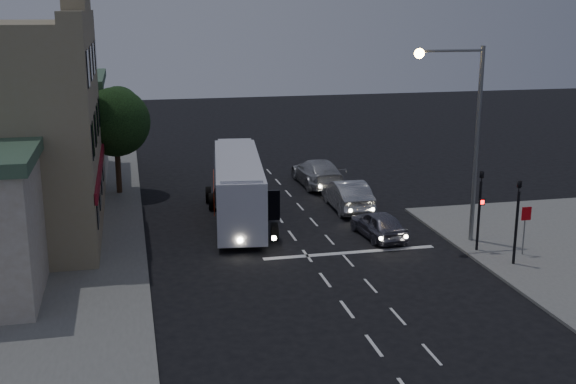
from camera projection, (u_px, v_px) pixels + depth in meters
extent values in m
plane|color=black|center=(319.00, 271.00, 30.28)|extent=(120.00, 120.00, 0.00)
cube|color=slate|center=(18.00, 234.00, 35.08)|extent=(12.00, 50.00, 0.12)
cube|color=silver|center=(374.00, 345.00, 23.67)|extent=(0.12, 1.60, 0.01)
cube|color=silver|center=(347.00, 309.00, 26.50)|extent=(0.12, 1.60, 0.01)
cube|color=silver|center=(325.00, 280.00, 29.34)|extent=(0.12, 1.60, 0.01)
cube|color=silver|center=(307.00, 256.00, 32.17)|extent=(0.12, 1.60, 0.01)
cube|color=silver|center=(292.00, 236.00, 35.01)|extent=(0.12, 1.60, 0.01)
cube|color=silver|center=(279.00, 218.00, 37.84)|extent=(0.12, 1.60, 0.01)
cube|color=silver|center=(268.00, 204.00, 40.68)|extent=(0.12, 1.60, 0.01)
cube|color=silver|center=(259.00, 191.00, 43.51)|extent=(0.12, 1.60, 0.01)
cube|color=silver|center=(250.00, 180.00, 46.35)|extent=(0.12, 1.60, 0.01)
cube|color=silver|center=(432.00, 354.00, 23.06)|extent=(0.10, 1.50, 0.01)
cube|color=silver|center=(398.00, 316.00, 25.89)|extent=(0.10, 1.50, 0.01)
cube|color=silver|center=(371.00, 286.00, 28.73)|extent=(0.10, 1.50, 0.01)
cube|color=silver|center=(348.00, 261.00, 31.56)|extent=(0.10, 1.50, 0.01)
cube|color=silver|center=(330.00, 240.00, 34.40)|extent=(0.10, 1.50, 0.01)
cube|color=silver|center=(314.00, 222.00, 37.23)|extent=(0.10, 1.50, 0.01)
cube|color=silver|center=(300.00, 207.00, 40.07)|extent=(0.10, 1.50, 0.01)
cube|color=silver|center=(288.00, 193.00, 42.90)|extent=(0.10, 1.50, 0.01)
cube|color=silver|center=(278.00, 182.00, 45.74)|extent=(0.10, 1.50, 0.01)
cube|color=silver|center=(269.00, 172.00, 48.57)|extent=(0.10, 1.50, 0.01)
cube|color=silver|center=(350.00, 253.00, 32.59)|extent=(8.00, 0.35, 0.01)
cube|color=silver|center=(238.00, 187.00, 37.19)|extent=(3.54, 11.09, 2.91)
cube|color=silver|center=(238.00, 158.00, 36.82)|extent=(3.13, 10.69, 0.16)
cube|color=black|center=(257.00, 206.00, 31.97)|extent=(2.09, 0.35, 1.36)
cube|color=black|center=(258.00, 173.00, 37.72)|extent=(1.10, 9.02, 0.82)
cube|color=black|center=(215.00, 175.00, 37.23)|extent=(1.10, 9.02, 0.82)
cube|color=#BD1D00|center=(257.00, 189.00, 38.40)|extent=(0.61, 4.96, 1.27)
cube|color=#BD1D00|center=(214.00, 191.00, 37.91)|extent=(0.61, 4.96, 1.27)
cylinder|color=black|center=(227.00, 235.00, 33.68)|extent=(0.42, 0.94, 0.91)
cylinder|color=black|center=(275.00, 232.00, 34.16)|extent=(0.42, 0.94, 0.91)
cylinder|color=black|center=(212.00, 201.00, 39.43)|extent=(0.42, 0.94, 0.91)
cylinder|color=black|center=(253.00, 199.00, 39.91)|extent=(0.42, 0.94, 0.91)
cylinder|color=black|center=(208.00, 194.00, 40.89)|extent=(0.42, 0.94, 0.91)
cylinder|color=black|center=(248.00, 192.00, 41.37)|extent=(0.42, 0.94, 0.91)
cylinder|color=#FFF2CC|center=(240.00, 240.00, 32.14)|extent=(0.24, 0.07, 0.24)
cylinder|color=#FFF2CC|center=(274.00, 238.00, 32.46)|extent=(0.24, 0.07, 0.24)
imported|color=slate|center=(379.00, 224.00, 34.55)|extent=(1.97, 4.08, 1.34)
imported|color=#B6B6B6|center=(347.00, 195.00, 39.41)|extent=(1.84, 5.01, 1.64)
imported|color=#B6B6B6|center=(317.00, 172.00, 44.69)|extent=(2.39, 5.69, 1.64)
cylinder|color=black|center=(479.00, 216.00, 32.22)|extent=(0.12, 0.12, 3.20)
imported|color=black|center=(482.00, 171.00, 31.70)|extent=(0.15, 0.18, 0.90)
cube|color=black|center=(482.00, 202.00, 31.87)|extent=(0.25, 0.12, 0.30)
cube|color=#FF0C0C|center=(482.00, 202.00, 31.80)|extent=(0.16, 0.02, 0.18)
cylinder|color=black|center=(516.00, 228.00, 30.47)|extent=(0.12, 0.12, 3.20)
imported|color=black|center=(520.00, 181.00, 29.96)|extent=(0.18, 0.15, 0.90)
cylinder|color=slate|center=(524.00, 233.00, 31.78)|extent=(0.06, 0.06, 2.00)
cube|color=#C0040D|center=(526.00, 214.00, 31.49)|extent=(0.45, 0.03, 0.60)
cylinder|color=slate|center=(477.00, 146.00, 32.90)|extent=(0.20, 0.20, 9.00)
cylinder|color=slate|center=(452.00, 51.00, 31.51)|extent=(3.00, 0.12, 0.12)
sphere|color=#FFBF59|center=(419.00, 53.00, 31.22)|extent=(0.44, 0.44, 0.44)
cube|color=#8C7E5D|center=(77.00, 16.00, 33.25)|extent=(1.00, 12.00, 0.50)
cube|color=#8C7E5D|center=(77.00, 5.00, 33.12)|extent=(1.00, 6.00, 0.50)
cube|color=maroon|center=(100.00, 169.00, 35.17)|extent=(0.15, 12.00, 0.50)
cube|color=black|center=(97.00, 209.00, 31.11)|extent=(0.06, 1.30, 1.50)
cube|color=black|center=(100.00, 192.00, 33.95)|extent=(0.06, 1.30, 1.50)
cube|color=black|center=(101.00, 178.00, 36.78)|extent=(0.06, 1.30, 1.50)
cube|color=black|center=(103.00, 165.00, 39.62)|extent=(0.06, 1.30, 1.50)
cube|color=black|center=(93.00, 140.00, 30.36)|extent=(0.06, 1.30, 1.50)
cube|color=black|center=(95.00, 129.00, 33.20)|extent=(0.06, 1.30, 1.50)
cube|color=black|center=(97.00, 119.00, 36.03)|extent=(0.06, 1.30, 1.50)
cube|color=black|center=(99.00, 111.00, 38.87)|extent=(0.06, 1.30, 1.50)
cube|color=black|center=(88.00, 69.00, 29.62)|extent=(0.06, 1.30, 1.50)
cube|color=black|center=(91.00, 63.00, 32.45)|extent=(0.06, 1.30, 1.50)
cube|color=black|center=(93.00, 59.00, 35.29)|extent=(0.06, 1.30, 1.50)
cube|color=black|center=(95.00, 55.00, 38.12)|extent=(0.06, 1.30, 1.50)
cube|color=#A19481|center=(31.00, 132.00, 45.55)|extent=(9.00, 9.00, 6.00)
cube|color=#3F5E46|center=(27.00, 80.00, 44.74)|extent=(9.40, 9.40, 0.50)
cylinder|color=black|center=(118.00, 169.00, 42.35)|extent=(0.32, 0.32, 2.80)
sphere|color=black|center=(115.00, 122.00, 41.65)|extent=(4.00, 4.00, 4.00)
sphere|color=#275820|center=(118.00, 108.00, 42.08)|extent=(2.60, 2.60, 2.60)
sphere|color=black|center=(110.00, 117.00, 40.92)|extent=(2.40, 2.40, 2.40)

